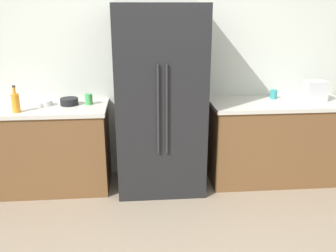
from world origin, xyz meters
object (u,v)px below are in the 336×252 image
object	(u,v)px
toaster	(315,91)
cup_b	(89,99)
refrigerator	(160,101)
bowl_b	(69,102)
bottle_a	(16,102)
bowl_a	(45,103)
cup_a	(274,94)

from	to	relation	value
toaster	cup_b	world-z (taller)	toaster
refrigerator	bowl_b	size ratio (longest dim) A/B	10.36
bottle_a	refrigerator	bearing A→B (deg)	4.76
bowl_a	bowl_b	xyz separation A→B (m)	(0.24, 0.01, 0.01)
bowl_b	bowl_a	bearing A→B (deg)	-178.78
toaster	refrigerator	bearing A→B (deg)	-177.48
bottle_a	bowl_a	xyz separation A→B (m)	(0.21, 0.23, -0.07)
refrigerator	cup_a	distance (m)	1.27
refrigerator	bottle_a	distance (m)	1.39
toaster	bowl_a	world-z (taller)	toaster
cup_a	bowl_b	size ratio (longest dim) A/B	0.52
bottle_a	bowl_b	bearing A→B (deg)	26.98
refrigerator	toaster	size ratio (longest dim) A/B	8.47
refrigerator	toaster	distance (m)	1.67
toaster	cup_a	world-z (taller)	toaster
refrigerator	cup_b	world-z (taller)	refrigerator
refrigerator	bottle_a	bearing A→B (deg)	-175.24
bowl_b	cup_a	bearing A→B (deg)	2.01
toaster	cup_b	distance (m)	2.39
toaster	bottle_a	distance (m)	3.05
toaster	bowl_a	xyz separation A→B (m)	(-2.83, 0.04, -0.08)
refrigerator	cup_a	size ratio (longest dim) A/B	19.80
bottle_a	cup_a	xyz separation A→B (m)	(2.64, 0.31, -0.05)
cup_b	bowl_a	world-z (taller)	cup_b
refrigerator	bottle_a	xyz separation A→B (m)	(-1.38, -0.12, 0.04)
refrigerator	bowl_b	xyz separation A→B (m)	(-0.93, 0.12, -0.02)
refrigerator	toaster	bearing A→B (deg)	2.52
refrigerator	bottle_a	world-z (taller)	refrigerator
cup_a	cup_b	distance (m)	1.99
toaster	cup_b	bearing A→B (deg)	178.84
cup_b	bowl_a	xyz separation A→B (m)	(-0.44, -0.01, -0.03)
bottle_a	bowl_b	xyz separation A→B (m)	(0.46, 0.23, -0.06)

